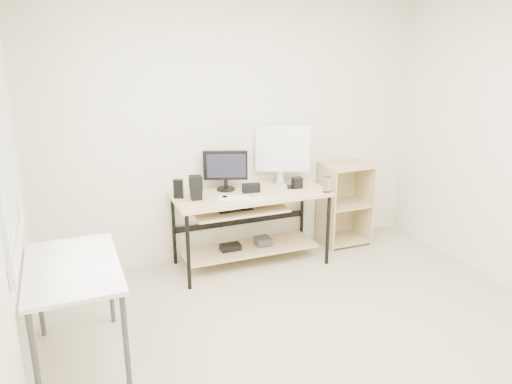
{
  "coord_description": "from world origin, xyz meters",
  "views": [
    {
      "loc": [
        -1.66,
        -2.64,
        2.2
      ],
      "look_at": [
        -0.09,
        1.3,
        0.87
      ],
      "focal_mm": 35.0,
      "sensor_mm": 36.0,
      "label": 1
    }
  ],
  "objects_px": {
    "desk": "(248,214)",
    "shelf_unit": "(343,203)",
    "audio_controller": "(179,189)",
    "black_monitor": "(226,168)",
    "side_table": "(73,276)",
    "white_imac": "(283,151)"
  },
  "relations": [
    {
      "from": "shelf_unit",
      "to": "white_imac",
      "type": "bearing_deg",
      "value": 176.97
    },
    {
      "from": "audio_controller",
      "to": "desk",
      "type": "bearing_deg",
      "value": 14.04
    },
    {
      "from": "side_table",
      "to": "audio_controller",
      "type": "distance_m",
      "value": 1.54
    },
    {
      "from": "white_imac",
      "to": "audio_controller",
      "type": "distance_m",
      "value": 1.14
    },
    {
      "from": "desk",
      "to": "side_table",
      "type": "relative_size",
      "value": 1.5
    },
    {
      "from": "audio_controller",
      "to": "black_monitor",
      "type": "bearing_deg",
      "value": 31.13
    },
    {
      "from": "side_table",
      "to": "white_imac",
      "type": "relative_size",
      "value": 1.69
    },
    {
      "from": "desk",
      "to": "white_imac",
      "type": "height_order",
      "value": "white_imac"
    },
    {
      "from": "shelf_unit",
      "to": "black_monitor",
      "type": "bearing_deg",
      "value": 179.48
    },
    {
      "from": "audio_controller",
      "to": "shelf_unit",
      "type": "bearing_deg",
      "value": 24.61
    },
    {
      "from": "side_table",
      "to": "white_imac",
      "type": "distance_m",
      "value": 2.49
    },
    {
      "from": "shelf_unit",
      "to": "black_monitor",
      "type": "xyz_separation_m",
      "value": [
        -1.34,
        0.01,
        0.52
      ]
    },
    {
      "from": "side_table",
      "to": "white_imac",
      "type": "xyz_separation_m",
      "value": [
        2.11,
        1.26,
        0.42
      ]
    },
    {
      "from": "desk",
      "to": "shelf_unit",
      "type": "height_order",
      "value": "shelf_unit"
    },
    {
      "from": "side_table",
      "to": "black_monitor",
      "type": "xyz_separation_m",
      "value": [
        1.49,
        1.23,
        0.31
      ]
    },
    {
      "from": "white_imac",
      "to": "audio_controller",
      "type": "bearing_deg",
      "value": -153.37
    },
    {
      "from": "side_table",
      "to": "black_monitor",
      "type": "distance_m",
      "value": 1.96
    },
    {
      "from": "white_imac",
      "to": "audio_controller",
      "type": "height_order",
      "value": "white_imac"
    },
    {
      "from": "black_monitor",
      "to": "side_table",
      "type": "bearing_deg",
      "value": -120.65
    },
    {
      "from": "desk",
      "to": "black_monitor",
      "type": "relative_size",
      "value": 3.56
    },
    {
      "from": "black_monitor",
      "to": "shelf_unit",
      "type": "bearing_deg",
      "value": 19.17
    },
    {
      "from": "desk",
      "to": "black_monitor",
      "type": "height_order",
      "value": "black_monitor"
    }
  ]
}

